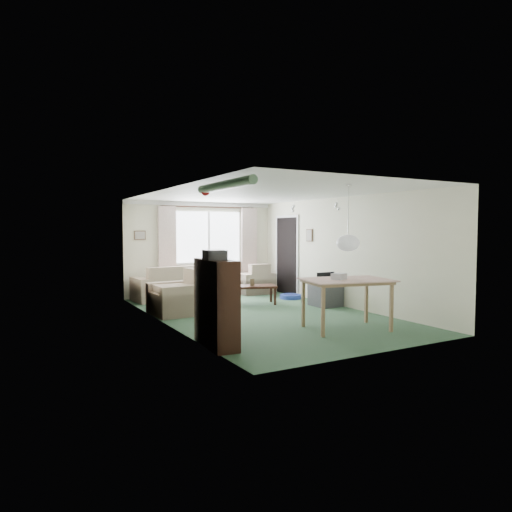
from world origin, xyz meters
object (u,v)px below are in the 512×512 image
coffee_table (255,295)px  houseplant (220,295)px  armchair_corner (254,278)px  armchair_left (177,292)px  bookshelf (216,303)px  sofa (169,283)px  pet_bed (290,297)px  dining_table (346,305)px  tv_cube (325,294)px

coffee_table → houseplant: size_ratio=0.76×
armchair_corner → armchair_left: bearing=35.0°
armchair_left → bookshelf: (-0.34, -2.70, 0.18)m
sofa → bookshelf: size_ratio=1.31×
armchair_corner → pet_bed: armchair_corner is taller
sofa → armchair_left: armchair_left is taller
sofa → dining_table: (1.58, -4.62, 0.00)m
armchair_left → bookshelf: size_ratio=0.79×
houseplant → pet_bed: 3.95m
armchair_corner → dining_table: size_ratio=0.67×
bookshelf → tv_cube: 4.09m
armchair_corner → coffee_table: 1.76m
armchair_left → tv_cube: 3.28m
armchair_corner → houseplant: 4.64m
armchair_corner → coffee_table: size_ratio=0.94×
dining_table → tv_cube: (1.16, 2.07, -0.14)m
sofa → pet_bed: bearing=150.3°
bookshelf → tv_cube: (3.54, 2.02, -0.36)m
tv_cube → pet_bed: tv_cube is taller
bookshelf → pet_bed: size_ratio=2.44×
tv_cube → houseplant: bearing=-159.9°
houseplant → dining_table: 2.14m
armchair_corner → armchair_left: size_ratio=0.89×
coffee_table → houseplant: (-1.88, -2.21, 0.41)m
sofa → pet_bed: sofa is taller
armchair_corner → bookshelf: size_ratio=0.71×
armchair_corner → pet_bed: size_ratio=1.73×
dining_table → sofa: bearing=108.9°
bookshelf → houseplant: bookshelf is taller
dining_table → armchair_left: bearing=126.6°
sofa → pet_bed: (2.65, -1.30, -0.36)m
sofa → coffee_table: sofa is taller
coffee_table → tv_cube: size_ratio=1.57×
armchair_corner → bookshelf: 5.53m
tv_cube → dining_table: bearing=-120.6°
sofa → armchair_corner: (2.33, -0.02, -0.01)m
armchair_left → bookshelf: bookshelf is taller
sofa → armchair_corner: sofa is taller
sofa → houseplant: (-0.38, -3.78, 0.21)m
dining_table → pet_bed: size_ratio=2.59×
sofa → houseplant: size_ratio=1.32×
bookshelf → armchair_left: bearing=87.0°
armchair_left → coffee_table: size_ratio=1.06×
coffee_table → houseplant: houseplant is taller
armchair_left → bookshelf: 2.73m
bookshelf → coffee_table: bearing=56.8°
sofa → dining_table: dining_table is taller
bookshelf → tv_cube: bearing=33.9°
armchair_left → houseplant: size_ratio=0.80×
bookshelf → houseplant: bearing=66.4°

